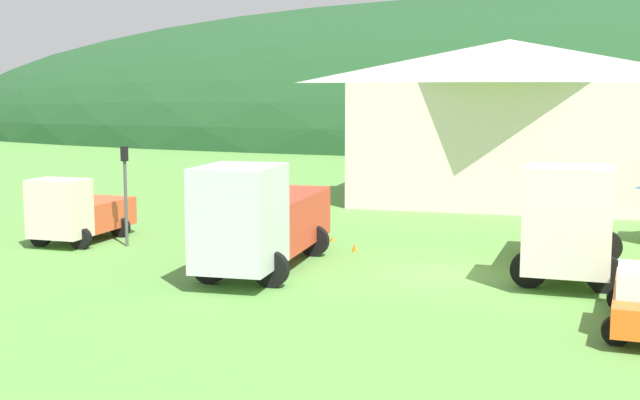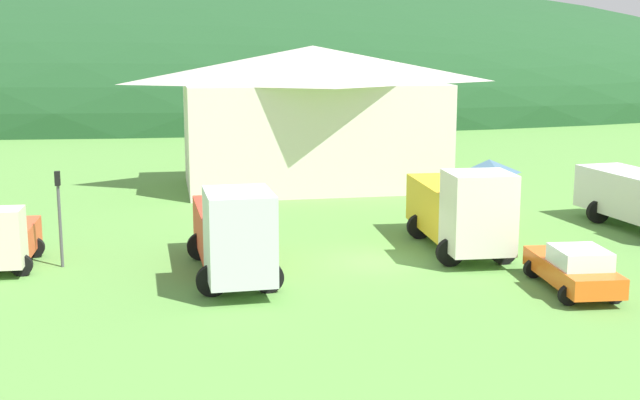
% 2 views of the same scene
% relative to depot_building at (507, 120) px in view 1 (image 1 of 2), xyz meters
% --- Properties ---
extents(ground_plane, '(200.00, 200.00, 0.00)m').
position_rel_depot_building_xyz_m(ground_plane, '(-0.58, -17.76, -4.31)').
color(ground_plane, '#5B9342').
extents(forested_hill_backdrop, '(155.92, 60.00, 32.38)m').
position_rel_depot_building_xyz_m(forested_hill_backdrop, '(-0.58, 56.95, -4.31)').
color(forested_hill_backdrop, '#1E4723').
rests_on(forested_hill_backdrop, ground).
extents(depot_building, '(16.19, 9.02, 8.37)m').
position_rel_depot_building_xyz_m(depot_building, '(0.00, 0.00, 0.00)').
color(depot_building, silver).
rests_on(depot_building, ground).
extents(light_truck_cream, '(2.64, 4.63, 2.58)m').
position_rel_depot_building_xyz_m(light_truck_cream, '(-15.09, -16.10, -3.10)').
color(light_truck_cream, beige).
rests_on(light_truck_cream, ground).
extents(tow_truck_silver, '(3.21, 8.38, 3.65)m').
position_rel_depot_building_xyz_m(tow_truck_silver, '(-6.45, -19.13, -2.53)').
color(tow_truck_silver, silver).
rests_on(tow_truck_silver, ground).
extents(heavy_rig_striped, '(3.47, 7.80, 3.69)m').
position_rel_depot_building_xyz_m(heavy_rig_striped, '(3.22, -16.78, -2.50)').
color(heavy_rig_striped, silver).
rests_on(heavy_rig_striped, ground).
extents(traffic_light_west, '(0.20, 0.32, 3.78)m').
position_rel_depot_building_xyz_m(traffic_light_west, '(-12.89, -16.26, -1.97)').
color(traffic_light_west, '#4C4C51').
rests_on(traffic_light_west, ground).
extents(traffic_cone_near_pickup, '(0.36, 0.36, 0.48)m').
position_rel_depot_building_xyz_m(traffic_cone_near_pickup, '(-5.69, -13.12, -4.31)').
color(traffic_cone_near_pickup, orange).
rests_on(traffic_cone_near_pickup, ground).
extents(traffic_cone_mid_row, '(0.36, 0.36, 0.65)m').
position_rel_depot_building_xyz_m(traffic_cone_mid_row, '(-4.34, -14.91, -4.31)').
color(traffic_cone_mid_row, orange).
rests_on(traffic_cone_mid_row, ground).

